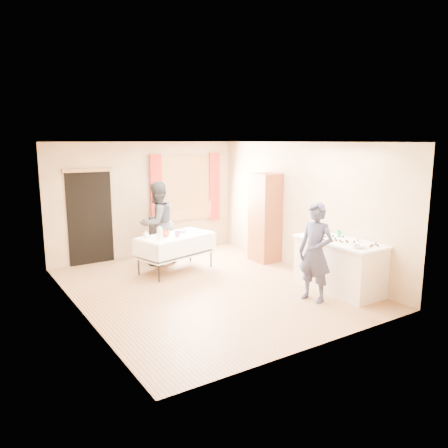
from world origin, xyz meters
TOP-DOWN VIEW (x-y plane):
  - floor at (0.00, 0.00)m, footprint 4.50×5.50m
  - ceiling at (0.00, 0.00)m, footprint 4.50×5.50m
  - wall_back at (0.00, 2.76)m, footprint 4.50×0.02m
  - wall_front at (0.00, -2.76)m, footprint 4.50×0.02m
  - wall_left at (-2.26, 0.00)m, footprint 0.02×5.50m
  - wall_right at (2.26, 0.00)m, footprint 0.02×5.50m
  - window_frame at (1.00, 2.72)m, footprint 1.32×0.06m
  - window_pane at (1.00, 2.71)m, footprint 1.20×0.02m
  - curtain_left at (0.22, 2.67)m, footprint 0.28×0.06m
  - curtain_right at (1.78, 2.67)m, footprint 0.28×0.06m
  - doorway at (-1.30, 2.73)m, footprint 0.95×0.04m
  - door_lintel at (-1.30, 2.70)m, footprint 1.05×0.06m
  - cabinet at (1.99, 0.89)m, footprint 0.50×0.60m
  - counter at (1.89, -1.37)m, footprint 0.77×1.63m
  - party_table at (-0.02, 1.24)m, footprint 1.71×1.16m
  - chair at (0.12, 2.22)m, footprint 0.49×0.49m
  - girl at (1.16, -1.51)m, footprint 0.80×0.70m
  - woman at (-0.11, 1.90)m, footprint 1.23×1.14m
  - soda_can at (2.07, -1.17)m, footprint 0.07×0.07m
  - mixing_bowl at (1.70, -1.91)m, footprint 0.37×0.37m
  - foam_block at (1.83, -0.76)m, footprint 0.17×0.14m
  - blue_basket at (2.08, -0.66)m, footprint 0.30×0.21m
  - pitcher at (-0.45, 1.05)m, footprint 0.14×0.14m
  - cup_red at (-0.25, 1.22)m, footprint 0.17×0.17m
  - cup_rainbow at (-0.06, 1.07)m, footprint 0.14×0.14m
  - small_bowl at (0.25, 1.41)m, footprint 0.20×0.20m
  - pastry_tray at (0.47, 1.25)m, footprint 0.30×0.23m
  - bottle at (-0.65, 1.26)m, footprint 0.11×0.11m
  - cake_balls at (1.86, -1.53)m, footprint 0.54×1.14m

SIDE VIEW (x-z plane):
  - floor at x=0.00m, z-range -0.02..0.00m
  - chair at x=0.12m, z-range -0.20..0.77m
  - party_table at x=-0.02m, z-range 0.07..0.82m
  - counter at x=1.89m, z-range 0.00..0.91m
  - pastry_tray at x=0.47m, z-range 0.75..0.77m
  - small_bowl at x=0.25m, z-range 0.75..0.81m
  - cup_rainbow at x=-0.06m, z-range 0.75..0.87m
  - cup_red at x=-0.25m, z-range 0.75..0.88m
  - girl at x=1.16m, z-range 0.00..1.64m
  - bottle at x=-0.65m, z-range 0.75..0.92m
  - pitcher at x=-0.45m, z-range 0.75..0.97m
  - woman at x=-0.11m, z-range 0.00..1.79m
  - cake_balls at x=1.86m, z-range 0.91..0.95m
  - mixing_bowl at x=1.70m, z-range 0.91..0.97m
  - foam_block at x=1.83m, z-range 0.91..0.99m
  - blue_basket at x=2.08m, z-range 0.91..0.99m
  - cabinet at x=1.99m, z-range 0.00..1.94m
  - soda_can at x=2.07m, z-range 0.91..1.03m
  - doorway at x=-1.30m, z-range 0.00..2.00m
  - wall_back at x=0.00m, z-range 0.00..2.60m
  - wall_front at x=0.00m, z-range 0.00..2.60m
  - wall_left at x=-2.26m, z-range 0.00..2.60m
  - wall_right at x=2.26m, z-range 0.00..2.60m
  - window_frame at x=1.00m, z-range 0.74..2.26m
  - window_pane at x=1.00m, z-range 0.80..2.20m
  - curtain_left at x=0.22m, z-range 0.67..2.33m
  - curtain_right at x=1.78m, z-range 0.67..2.33m
  - door_lintel at x=-1.30m, z-range 1.98..2.06m
  - ceiling at x=0.00m, z-range 2.60..2.62m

